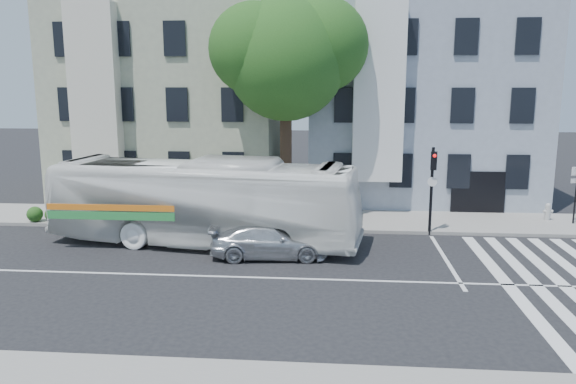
# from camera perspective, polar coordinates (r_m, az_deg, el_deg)

# --- Properties ---
(ground) EXTENTS (120.00, 120.00, 0.00)m
(ground) POSITION_cam_1_polar(r_m,az_deg,el_deg) (19.16, -2.45, -8.71)
(ground) COLOR black
(ground) RESTS_ON ground
(sidewalk_far) EXTENTS (80.00, 4.00, 0.15)m
(sidewalk_far) POSITION_cam_1_polar(r_m,az_deg,el_deg) (26.76, -0.31, -2.79)
(sidewalk_far) COLOR gray
(sidewalk_far) RESTS_ON ground
(building_left) EXTENTS (12.00, 10.00, 11.00)m
(building_left) POSITION_cam_1_polar(r_m,az_deg,el_deg) (34.19, -11.17, 9.20)
(building_left) COLOR gray
(building_left) RESTS_ON ground
(building_right) EXTENTS (12.00, 10.00, 11.00)m
(building_right) POSITION_cam_1_polar(r_m,az_deg,el_deg) (33.23, 13.06, 9.08)
(building_right) COLOR gray
(building_right) RESTS_ON ground
(street_tree) EXTENTS (7.30, 5.90, 11.10)m
(street_tree) POSITION_cam_1_polar(r_m,az_deg,el_deg) (26.75, -0.05, 13.95)
(street_tree) COLOR #2D2116
(street_tree) RESTS_ON ground
(bus) EXTENTS (4.75, 12.93, 3.52)m
(bus) POSITION_cam_1_polar(r_m,az_deg,el_deg) (22.83, -8.55, -0.99)
(bus) COLOR white
(bus) RESTS_ON ground
(sedan) EXTENTS (2.20, 4.56, 1.28)m
(sedan) POSITION_cam_1_polar(r_m,az_deg,el_deg) (21.14, -1.92, -4.98)
(sedan) COLOR silver
(sedan) RESTS_ON ground
(hedge) EXTENTS (8.39, 3.19, 0.70)m
(hedge) POSITION_cam_1_polar(r_m,az_deg,el_deg) (26.67, -16.31, -2.35)
(hedge) COLOR #2F551B
(hedge) RESTS_ON sidewalk_far
(traffic_signal) EXTENTS (0.40, 0.52, 3.81)m
(traffic_signal) POSITION_cam_1_polar(r_m,az_deg,el_deg) (24.52, 14.45, 1.27)
(traffic_signal) COLOR black
(traffic_signal) RESTS_ON ground
(fire_hydrant) EXTENTS (0.45, 0.26, 0.81)m
(fire_hydrant) POSITION_cam_1_polar(r_m,az_deg,el_deg) (28.92, 24.89, -1.79)
(fire_hydrant) COLOR #B1B0AC
(fire_hydrant) RESTS_ON sidewalk_far
(far_sign_pole) EXTENTS (0.50, 0.21, 2.79)m
(far_sign_pole) POSITION_cam_1_polar(r_m,az_deg,el_deg) (28.54, 27.24, 0.58)
(far_sign_pole) COLOR black
(far_sign_pole) RESTS_ON sidewalk_far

